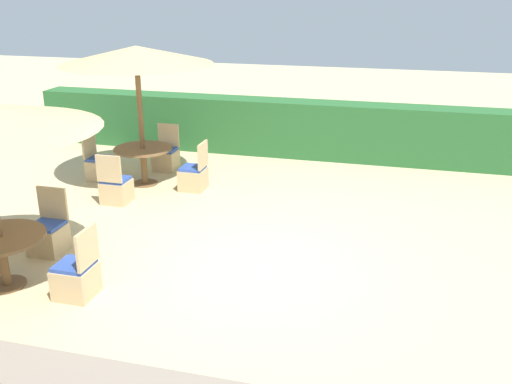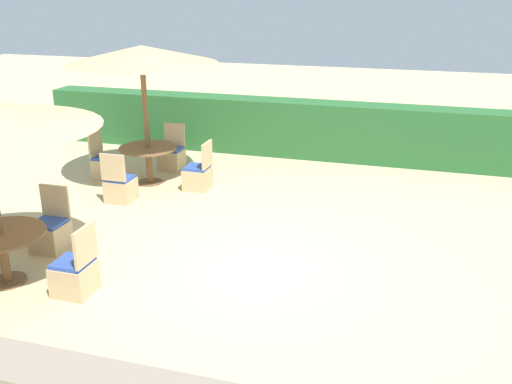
% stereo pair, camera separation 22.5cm
% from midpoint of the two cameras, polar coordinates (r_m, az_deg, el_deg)
% --- Properties ---
extents(ground_plane, '(40.00, 40.00, 0.00)m').
position_cam_midpoint_polar(ground_plane, '(7.91, -0.41, -7.58)').
color(ground_plane, '#C6B284').
extents(hedge_row, '(13.00, 0.70, 1.24)m').
position_cam_midpoint_polar(hedge_row, '(12.78, 6.79, 6.18)').
color(hedge_row, '#28602D').
rests_on(hedge_row, ground_plane).
extents(parasol_back_left, '(2.79, 2.79, 2.63)m').
position_cam_midpoint_polar(parasol_back_left, '(10.78, -10.77, 13.31)').
color(parasol_back_left, brown).
rests_on(parasol_back_left, ground_plane).
extents(round_table_back_left, '(1.10, 1.10, 0.73)m').
position_cam_midpoint_polar(round_table_back_left, '(11.16, -10.15, 3.72)').
color(round_table_back_left, brown).
rests_on(round_table_back_left, ground_plane).
extents(patio_chair_back_left_south, '(0.46, 0.46, 0.93)m').
position_cam_midpoint_polar(patio_chair_back_left_south, '(10.40, -12.82, 0.46)').
color(patio_chair_back_left_south, tan).
rests_on(patio_chair_back_left_south, ground_plane).
extents(patio_chair_back_left_north, '(0.46, 0.46, 0.93)m').
position_cam_midpoint_polar(patio_chair_back_left_north, '(12.08, -7.89, 3.54)').
color(patio_chair_back_left_north, tan).
rests_on(patio_chair_back_left_north, ground_plane).
extents(patio_chair_back_left_west, '(0.46, 0.46, 0.93)m').
position_cam_midpoint_polar(patio_chair_back_left_west, '(11.76, -14.26, 2.64)').
color(patio_chair_back_left_west, tan).
rests_on(patio_chair_back_left_west, ground_plane).
extents(patio_chair_back_left_east, '(0.46, 0.46, 0.93)m').
position_cam_midpoint_polar(patio_chair_back_left_east, '(10.80, -5.21, 1.63)').
color(patio_chair_back_left_east, tan).
rests_on(patio_chair_back_left_east, ground_plane).
extents(round_table_front_left, '(1.13, 1.13, 0.70)m').
position_cam_midpoint_polar(round_table_front_left, '(7.96, -23.37, -4.70)').
color(round_table_front_left, brown).
rests_on(round_table_front_left, ground_plane).
extents(patio_chair_front_left_east, '(0.46, 0.46, 0.93)m').
position_cam_midpoint_polar(patio_chair_front_left_east, '(7.51, -16.80, -7.90)').
color(patio_chair_front_left_east, tan).
rests_on(patio_chair_front_left_east, ground_plane).
extents(patio_chair_front_left_north, '(0.46, 0.46, 0.93)m').
position_cam_midpoint_polar(patio_chair_front_left_north, '(8.82, -19.17, -3.85)').
color(patio_chair_front_left_north, tan).
rests_on(patio_chair_front_left_north, ground_plane).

